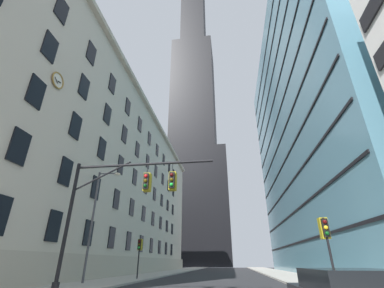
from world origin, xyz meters
The scene contains 7 objects.
station_building centered at (-19.78, 26.81, 13.17)m, with size 18.23×65.62×26.38m.
dark_skyscraper centered at (-12.69, 96.51, 62.54)m, with size 28.99×28.99×214.95m.
glass_office_midrise centered at (19.90, 30.98, 22.33)m, with size 17.90×50.18×44.67m.
traffic_signal_mast centered at (-3.69, 3.52, 5.01)m, with size 8.30×0.63×6.85m.
traffic_light_near_right centered at (6.74, 4.53, 2.96)m, with size 0.40×0.63×3.52m.
traffic_light_far_left centered at (-7.11, 16.32, 2.96)m, with size 0.40×0.63×3.52m.
street_lamppost centered at (-8.97, 10.23, 5.20)m, with size 2.03×0.32×8.65m.
Camera 1 is at (2.02, -10.04, 1.57)m, focal length 24.02 mm.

